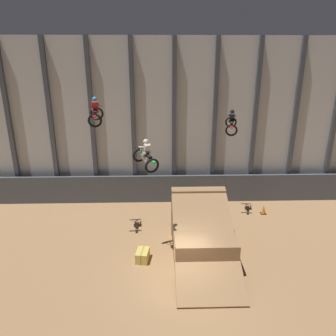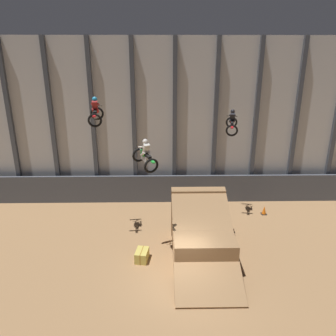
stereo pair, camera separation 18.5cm
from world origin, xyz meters
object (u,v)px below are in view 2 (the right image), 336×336
at_px(rider_bike_left_air, 96,113).
at_px(rider_bike_right_air, 232,123).
at_px(rider_bike_center_air, 145,156).
at_px(dirt_ramp, 201,235).
at_px(traffic_cone_near_ramp, 264,210).
at_px(hay_bale_trackside, 142,255).

distance_m(rider_bike_left_air, rider_bike_right_air, 8.14).
relative_size(rider_bike_left_air, rider_bike_center_air, 1.01).
bearing_deg(rider_bike_right_air, rider_bike_left_air, -153.84).
distance_m(rider_bike_center_air, rider_bike_right_air, 6.92).
xyz_separation_m(dirt_ramp, traffic_cone_near_ramp, (4.68, 4.19, -0.72)).
relative_size(rider_bike_right_air, traffic_cone_near_ramp, 3.21).
distance_m(rider_bike_left_air, hay_bale_trackside, 7.84).
bearing_deg(rider_bike_center_air, rider_bike_left_air, 110.51).
height_order(rider_bike_right_air, traffic_cone_near_ramp, rider_bike_right_air).
bearing_deg(dirt_ramp, rider_bike_center_air, -174.56).
distance_m(rider_bike_center_air, hay_bale_trackside, 5.23).
relative_size(rider_bike_center_air, hay_bale_trackside, 1.83).
distance_m(dirt_ramp, rider_bike_right_air, 7.10).
bearing_deg(hay_bale_trackside, rider_bike_left_air, 129.47).
height_order(dirt_ramp, traffic_cone_near_ramp, dirt_ramp).
bearing_deg(rider_bike_left_air, hay_bale_trackside, -56.16).
bearing_deg(hay_bale_trackside, rider_bike_center_air, 62.15).
xyz_separation_m(traffic_cone_near_ramp, hay_bale_trackside, (-7.80, -4.97, -0.00)).
bearing_deg(rider_bike_center_air, traffic_cone_near_ramp, 3.46).
relative_size(dirt_ramp, rider_bike_right_air, 3.41).
bearing_deg(dirt_ramp, rider_bike_right_air, 63.41).
bearing_deg(traffic_cone_near_ramp, dirt_ramp, -138.16).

